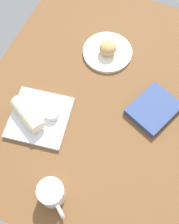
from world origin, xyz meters
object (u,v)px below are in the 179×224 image
Objects in this scene: sauce_cup at (52,114)px; coffee_mug at (52,194)px; breakfast_wrap at (27,114)px; round_plate at (107,52)px; square_plate at (40,117)px; book_stack at (154,109)px; scone_pastry at (108,48)px.

sauce_cup is 0.44× the size of coffee_mug.
breakfast_wrap is 29.76cm from coffee_mug.
sauce_cup is at bearing -12.78° from round_plate.
square_plate is 0.97× the size of book_stack.
square_plate is 1.82× the size of coffee_mug.
sauce_cup is at bearing -13.38° from scone_pastry.
sauce_cup is (-2.26, 4.19, 2.29)cm from square_plate.
book_stack reaches higher than round_plate.
breakfast_wrap is at bearing -61.65° from sauce_cup.
scone_pastry is at bearing -175.59° from coffee_mug.
sauce_cup is at bearing -153.39° from coffee_mug.
round_plate is 39.36cm from square_plate.
coffee_mug is at bearing 26.61° from sauce_cup.
breakfast_wrap is at bearing -22.18° from scone_pastry.
scone_pastry is 60.50cm from coffee_mug.
scone_pastry reaches higher than square_plate.
sauce_cup is (35.17, -7.98, 2.39)cm from round_plate.
coffee_mug is at bearing 36.05° from square_plate.
scone_pastry is 0.32× the size of book_stack.
sauce_cup is at bearing 118.35° from square_plate.
round_plate is 42.36cm from breakfast_wrap.
book_stack is (-21.41, 41.10, -3.25)cm from breakfast_wrap.
scone_pastry is 1.39× the size of sauce_cup.
coffee_mug is (60.88, 4.91, 3.79)cm from round_plate.
round_plate is 1.41× the size of breakfast_wrap.
book_stack is at bearing 154.34° from coffee_mug.
breakfast_wrap is at bearing -21.57° from round_plate.
coffee_mug reaches higher than square_plate.
coffee_mug is at bearing 4.41° from scone_pastry.
scone_pastry is (0.57, 0.25, 3.57)cm from round_plate.
book_stack is (17.26, 25.34, -3.04)cm from scone_pastry.
coffee_mug is at bearing 72.04° from breakfast_wrap.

